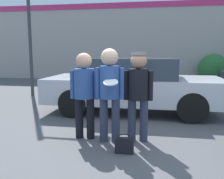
{
  "coord_description": "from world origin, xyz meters",
  "views": [
    {
      "loc": [
        0.48,
        -4.3,
        1.65
      ],
      "look_at": [
        -0.32,
        0.27,
        0.93
      ],
      "focal_mm": 40.0,
      "sensor_mm": 36.0,
      "label": 1
    }
  ],
  "objects_px": {
    "person_left": "(84,88)",
    "person_middle_with_frisbee": "(110,87)",
    "parked_car_near": "(133,84)",
    "person_right": "(138,88)",
    "shrub": "(213,69)",
    "handbag": "(124,145)"
  },
  "relations": [
    {
      "from": "person_left",
      "to": "person_middle_with_frisbee",
      "type": "relative_size",
      "value": 0.95
    },
    {
      "from": "parked_car_near",
      "to": "person_right",
      "type": "bearing_deg",
      "value": -82.18
    },
    {
      "from": "person_middle_with_frisbee",
      "to": "shrub",
      "type": "bearing_deg",
      "value": 67.75
    },
    {
      "from": "person_right",
      "to": "shrub",
      "type": "xyz_separation_m",
      "value": [
        3.16,
        8.8,
        -0.22
      ]
    },
    {
      "from": "person_right",
      "to": "parked_car_near",
      "type": "bearing_deg",
      "value": 97.82
    },
    {
      "from": "person_left",
      "to": "shrub",
      "type": "distance_m",
      "value": 9.76
    },
    {
      "from": "person_left",
      "to": "person_right",
      "type": "height_order",
      "value": "person_right"
    },
    {
      "from": "person_right",
      "to": "parked_car_near",
      "type": "xyz_separation_m",
      "value": [
        -0.31,
        2.23,
        -0.23
      ]
    },
    {
      "from": "handbag",
      "to": "shrub",
      "type": "bearing_deg",
      "value": 70.53
    },
    {
      "from": "person_left",
      "to": "handbag",
      "type": "relative_size",
      "value": 5.4
    },
    {
      "from": "person_middle_with_frisbee",
      "to": "parked_car_near",
      "type": "distance_m",
      "value": 2.39
    },
    {
      "from": "person_left",
      "to": "person_right",
      "type": "bearing_deg",
      "value": 1.82
    },
    {
      "from": "handbag",
      "to": "person_left",
      "type": "bearing_deg",
      "value": 145.31
    },
    {
      "from": "person_right",
      "to": "parked_car_near",
      "type": "height_order",
      "value": "person_right"
    },
    {
      "from": "person_right",
      "to": "handbag",
      "type": "relative_size",
      "value": 5.46
    },
    {
      "from": "person_middle_with_frisbee",
      "to": "handbag",
      "type": "relative_size",
      "value": 5.66
    },
    {
      "from": "parked_car_near",
      "to": "person_left",
      "type": "bearing_deg",
      "value": -107.14
    },
    {
      "from": "person_right",
      "to": "shrub",
      "type": "height_order",
      "value": "person_right"
    },
    {
      "from": "person_left",
      "to": "parked_car_near",
      "type": "xyz_separation_m",
      "value": [
        0.7,
        2.26,
        -0.21
      ]
    },
    {
      "from": "shrub",
      "to": "person_right",
      "type": "bearing_deg",
      "value": -109.74
    },
    {
      "from": "person_right",
      "to": "shrub",
      "type": "bearing_deg",
      "value": 70.26
    },
    {
      "from": "person_left",
      "to": "handbag",
      "type": "xyz_separation_m",
      "value": [
        0.83,
        -0.58,
        -0.83
      ]
    }
  ]
}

